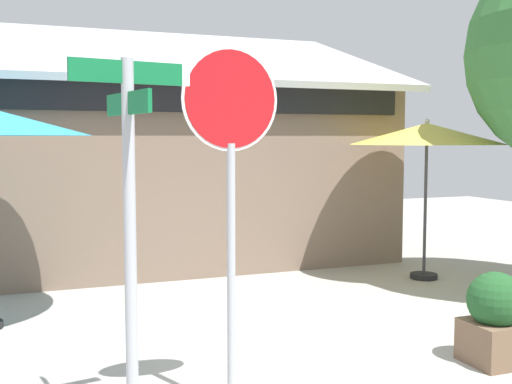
# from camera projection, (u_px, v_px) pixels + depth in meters

# --- Properties ---
(ground_plane) EXTENTS (28.00, 28.00, 0.10)m
(ground_plane) POSITION_uv_depth(u_px,v_px,m) (293.00, 349.00, 7.03)
(ground_plane) COLOR #9E9B93
(cafe_building) EXTENTS (7.97, 4.63, 4.60)m
(cafe_building) POSITION_uv_depth(u_px,v_px,m) (176.00, 167.00, 12.11)
(cafe_building) COLOR #705B4C
(cafe_building) RESTS_ON ground
(street_sign_post) EXTENTS (0.89, 0.83, 2.84)m
(street_sign_post) POSITION_uv_depth(u_px,v_px,m) (130.00, 212.00, 4.58)
(street_sign_post) COLOR #A8AAB2
(street_sign_post) RESTS_ON ground
(stop_sign) EXTENTS (0.84, 0.09, 3.01)m
(stop_sign) POSITION_uv_depth(u_px,v_px,m) (231.00, 157.00, 5.14)
(stop_sign) COLOR #A8AAB2
(stop_sign) RESTS_ON ground
(patio_umbrella_mustard_center) EXTENTS (2.45, 2.45, 2.59)m
(patio_umbrella_mustard_center) POSITION_uv_depth(u_px,v_px,m) (427.00, 135.00, 10.15)
(patio_umbrella_mustard_center) COLOR black
(patio_umbrella_mustard_center) RESTS_ON ground
(sidewalk_planter) EXTENTS (0.57, 0.57, 0.94)m
(sidewalk_planter) POSITION_uv_depth(u_px,v_px,m) (495.00, 318.00, 6.41)
(sidewalk_planter) COLOR brown
(sidewalk_planter) RESTS_ON ground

